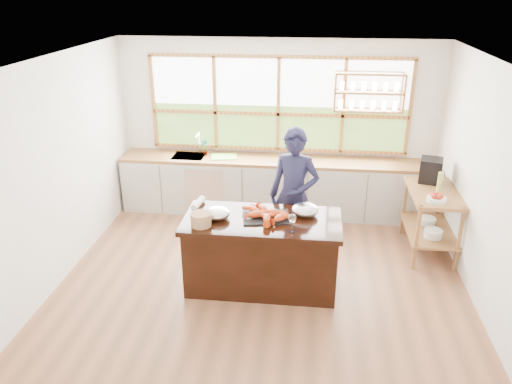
% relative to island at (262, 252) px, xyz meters
% --- Properties ---
extents(ground_plane, '(5.00, 5.00, 0.00)m').
position_rel_island_xyz_m(ground_plane, '(0.00, 0.20, -0.45)').
color(ground_plane, '#995E3D').
extents(room_shell, '(5.02, 4.52, 2.71)m').
position_rel_island_xyz_m(room_shell, '(0.02, 0.71, 1.30)').
color(room_shell, white).
rests_on(room_shell, ground_plane).
extents(back_counter, '(4.90, 0.63, 0.90)m').
position_rel_island_xyz_m(back_counter, '(-0.02, 2.14, 0.00)').
color(back_counter, '#BBBAB0').
rests_on(back_counter, ground_plane).
extents(right_shelf_unit, '(0.62, 1.10, 0.90)m').
position_rel_island_xyz_m(right_shelf_unit, '(2.19, 1.09, 0.15)').
color(right_shelf_unit, '#905E33').
rests_on(right_shelf_unit, ground_plane).
extents(island, '(1.85, 0.90, 0.90)m').
position_rel_island_xyz_m(island, '(0.00, 0.00, 0.00)').
color(island, black).
rests_on(island, ground_plane).
extents(cook, '(0.74, 0.58, 1.80)m').
position_rel_island_xyz_m(cook, '(0.34, 0.72, 0.45)').
color(cook, '#191935').
rests_on(cook, ground_plane).
extents(potted_plant, '(0.16, 0.14, 0.26)m').
position_rel_island_xyz_m(potted_plant, '(-1.15, 2.20, 0.58)').
color(potted_plant, slate).
rests_on(potted_plant, back_counter).
extents(cutting_board, '(0.45, 0.36, 0.01)m').
position_rel_island_xyz_m(cutting_board, '(-0.83, 2.14, 0.45)').
color(cutting_board, '#79CC4F').
rests_on(cutting_board, back_counter).
extents(espresso_machine, '(0.35, 0.37, 0.33)m').
position_rel_island_xyz_m(espresso_machine, '(2.19, 1.45, 0.61)').
color(espresso_machine, black).
rests_on(espresso_machine, right_shelf_unit).
extents(wine_bottle, '(0.07, 0.07, 0.27)m').
position_rel_island_xyz_m(wine_bottle, '(2.24, 1.10, 0.58)').
color(wine_bottle, '#AFBA58').
rests_on(wine_bottle, right_shelf_unit).
extents(fruit_bowl, '(0.25, 0.25, 0.11)m').
position_rel_island_xyz_m(fruit_bowl, '(2.14, 0.76, 0.49)').
color(fruit_bowl, silver).
rests_on(fruit_bowl, right_shelf_unit).
extents(slate_board, '(0.61, 0.48, 0.02)m').
position_rel_island_xyz_m(slate_board, '(0.05, 0.04, 0.45)').
color(slate_board, black).
rests_on(slate_board, island).
extents(lobster_pile, '(0.55, 0.48, 0.08)m').
position_rel_island_xyz_m(lobster_pile, '(0.04, 0.03, 0.50)').
color(lobster_pile, '#D94712').
rests_on(lobster_pile, slate_board).
extents(mixing_bowl_left, '(0.30, 0.30, 0.14)m').
position_rel_island_xyz_m(mixing_bowl_left, '(-0.52, -0.03, 0.51)').
color(mixing_bowl_left, silver).
rests_on(mixing_bowl_left, island).
extents(mixing_bowl_right, '(0.32, 0.32, 0.15)m').
position_rel_island_xyz_m(mixing_bowl_right, '(0.50, 0.17, 0.51)').
color(mixing_bowl_right, silver).
rests_on(mixing_bowl_right, island).
extents(wine_glass, '(0.08, 0.08, 0.22)m').
position_rel_island_xyz_m(wine_glass, '(0.37, -0.29, 0.61)').
color(wine_glass, white).
rests_on(wine_glass, island).
extents(wicker_basket, '(0.24, 0.24, 0.15)m').
position_rel_island_xyz_m(wicker_basket, '(-0.67, -0.25, 0.52)').
color(wicker_basket, '#9E744D').
rests_on(wicker_basket, island).
extents(parchment_roll, '(0.12, 0.31, 0.08)m').
position_rel_island_xyz_m(parchment_roll, '(-0.83, 0.27, 0.49)').
color(parchment_roll, silver).
rests_on(parchment_roll, island).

